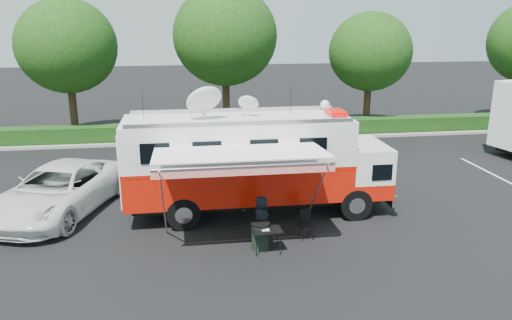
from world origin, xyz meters
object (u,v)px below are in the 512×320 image
at_px(command_truck, 256,162).
at_px(folding_table, 267,231).
at_px(white_suv, 61,213).
at_px(trash_bin, 260,236).

distance_m(command_truck, folding_table, 3.51).
bearing_deg(folding_table, white_suv, 148.52).
bearing_deg(command_truck, white_suv, 171.66).
bearing_deg(trash_bin, white_suv, 149.49).
relative_size(command_truck, folding_table, 10.19).
relative_size(folding_table, trash_bin, 1.08).
xyz_separation_m(white_suv, trash_bin, (6.90, -4.06, 0.44)).
bearing_deg(folding_table, command_truck, 87.77).
height_order(command_truck, folding_table, command_truck).
bearing_deg(trash_bin, folding_table, -57.13).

